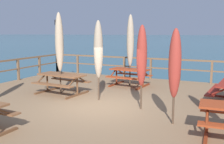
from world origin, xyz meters
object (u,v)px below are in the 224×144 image
at_px(picnic_table_back_left, 62,79).
at_px(patio_umbrella_tall_back_right, 130,41).
at_px(picnic_table_mid_centre, 129,74).
at_px(patio_umbrella_tall_front, 142,56).
at_px(patio_umbrella_short_back, 175,64).
at_px(patio_umbrella_short_mid, 59,43).
at_px(lamp_post_hooked, 58,37).
at_px(patio_umbrella_tall_back_left, 98,50).

xyz_separation_m(picnic_table_back_left, patio_umbrella_tall_back_right, (1.89, 2.53, 1.45)).
distance_m(picnic_table_mid_centre, patio_umbrella_tall_back_right, 1.46).
xyz_separation_m(picnic_table_back_left, picnic_table_mid_centre, (1.88, 2.49, -0.01)).
relative_size(picnic_table_back_left, picnic_table_mid_centre, 1.12).
distance_m(picnic_table_back_left, patio_umbrella_tall_front, 3.74).
relative_size(picnic_table_back_left, patio_umbrella_short_back, 0.80).
relative_size(patio_umbrella_short_mid, lamp_post_hooked, 0.98).
bearing_deg(picnic_table_mid_centre, patio_umbrella_short_mid, -126.65).
height_order(patio_umbrella_short_mid, patio_umbrella_tall_back_right, patio_umbrella_tall_back_right).
bearing_deg(picnic_table_mid_centre, lamp_post_hooked, 163.73).
bearing_deg(patio_umbrella_tall_front, patio_umbrella_short_mid, 169.56).
xyz_separation_m(patio_umbrella_short_mid, patio_umbrella_tall_front, (3.52, -0.65, -0.33)).
bearing_deg(patio_umbrella_short_mid, patio_umbrella_tall_front, -10.44).
xyz_separation_m(patio_umbrella_tall_front, lamp_post_hooked, (-6.54, 4.62, 0.45)).
bearing_deg(picnic_table_mid_centre, patio_umbrella_tall_back_right, 74.91).
xyz_separation_m(picnic_table_back_left, patio_umbrella_short_back, (4.70, -1.63, 1.02)).
height_order(patio_umbrella_short_mid, patio_umbrella_tall_front, patio_umbrella_short_mid).
bearing_deg(patio_umbrella_short_back, patio_umbrella_short_mid, 161.52).
xyz_separation_m(picnic_table_back_left, patio_umbrella_tall_back_left, (1.80, -0.30, 1.22)).
xyz_separation_m(patio_umbrella_tall_back_left, lamp_post_hooked, (-4.83, 4.22, 0.34)).
relative_size(patio_umbrella_short_mid, patio_umbrella_tall_back_left, 1.12).
distance_m(picnic_table_back_left, patio_umbrella_short_back, 5.08).
bearing_deg(patio_umbrella_tall_back_left, patio_umbrella_short_back, -24.65).
bearing_deg(patio_umbrella_short_mid, picnic_table_mid_centre, 53.35).
distance_m(patio_umbrella_tall_front, patio_umbrella_short_back, 1.52).
distance_m(patio_umbrella_short_mid, patio_umbrella_tall_front, 3.60).
bearing_deg(patio_umbrella_tall_front, picnic_table_back_left, 168.66).
bearing_deg(patio_umbrella_tall_back_right, lamp_post_hooked, 164.17).
bearing_deg(patio_umbrella_tall_back_left, picnic_table_mid_centre, 88.39).
bearing_deg(patio_umbrella_short_mid, patio_umbrella_tall_back_right, 53.61).
height_order(patio_umbrella_tall_back_left, lamp_post_hooked, lamp_post_hooked).
bearing_deg(patio_umbrella_short_back, lamp_post_hooked, 144.33).
distance_m(picnic_table_back_left, patio_umbrella_tall_back_right, 3.47).
bearing_deg(lamp_post_hooked, patio_umbrella_short_back, -35.67).
bearing_deg(patio_umbrella_short_mid, lamp_post_hooked, 127.19).
height_order(patio_umbrella_tall_back_right, patio_umbrella_tall_back_left, patio_umbrella_tall_back_right).
bearing_deg(picnic_table_mid_centre, patio_umbrella_short_back, -55.53).
bearing_deg(patio_umbrella_short_back, patio_umbrella_tall_front, 142.18).
height_order(patio_umbrella_short_back, lamp_post_hooked, lamp_post_hooked).
bearing_deg(patio_umbrella_tall_back_left, patio_umbrella_tall_front, -13.35).
height_order(picnic_table_back_left, lamp_post_hooked, lamp_post_hooked).
distance_m(patio_umbrella_tall_back_left, lamp_post_hooked, 6.42).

